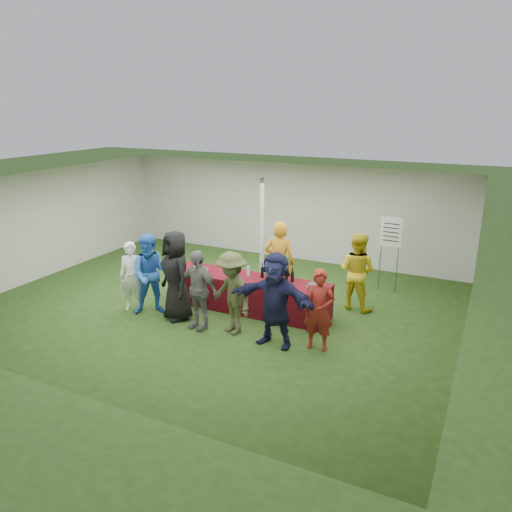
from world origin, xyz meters
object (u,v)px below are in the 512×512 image
at_px(staff_back, 357,271).
at_px(customer_5, 275,300).
at_px(dump_bucket, 314,288).
at_px(customer_4, 232,293).
at_px(wine_list_sign, 391,238).
at_px(customer_0, 132,277).
at_px(customer_6, 319,310).
at_px(staff_pourer, 279,263).
at_px(serving_table, 248,294).
at_px(customer_2, 176,275).
at_px(customer_1, 152,274).
at_px(customer_3, 198,290).

xyz_separation_m(staff_back, customer_5, (-0.88, -2.33, 0.04)).
bearing_deg(dump_bucket, staff_back, 69.65).
bearing_deg(customer_4, wine_list_sign, 84.14).
relative_size(customer_0, customer_6, 1.00).
xyz_separation_m(dump_bucket, staff_pourer, (-1.12, 0.89, 0.10)).
distance_m(wine_list_sign, customer_0, 5.90).
bearing_deg(serving_table, customer_4, -78.38).
distance_m(serving_table, customer_6, 2.24).
bearing_deg(customer_2, customer_0, -145.91).
bearing_deg(dump_bucket, customer_2, -163.64).
distance_m(staff_back, customer_1, 4.36).
bearing_deg(customer_2, staff_back, 64.92).
relative_size(serving_table, customer_6, 2.38).
bearing_deg(customer_4, customer_2, -158.31).
relative_size(wine_list_sign, customer_4, 1.10).
bearing_deg(dump_bucket, staff_pourer, 141.63).
height_order(customer_0, customer_6, customer_6).
distance_m(serving_table, customer_4, 1.23).
xyz_separation_m(serving_table, customer_0, (-2.23, -1.07, 0.38)).
height_order(wine_list_sign, customer_6, wine_list_sign).
bearing_deg(serving_table, wine_list_sign, 44.85).
xyz_separation_m(dump_bucket, customer_5, (-0.39, -1.00, 0.06)).
xyz_separation_m(customer_0, customer_1, (0.49, 0.04, 0.11)).
bearing_deg(staff_back, customer_5, 80.01).
distance_m(wine_list_sign, staff_pourer, 2.73).
height_order(wine_list_sign, customer_5, wine_list_sign).
bearing_deg(customer_1, dump_bucket, -19.60).
height_order(staff_back, customer_2, customer_2).
relative_size(customer_2, customer_3, 1.16).
distance_m(customer_4, customer_6, 1.73).
distance_m(wine_list_sign, customer_1, 5.48).
bearing_deg(customer_1, customer_3, -42.10).
relative_size(staff_back, customer_3, 1.06).
height_order(staff_pourer, customer_6, staff_pourer).
bearing_deg(serving_table, customer_1, -149.57).
height_order(serving_table, dump_bucket, dump_bucket).
distance_m(serving_table, customer_1, 2.08).
height_order(wine_list_sign, customer_3, wine_list_sign).
bearing_deg(customer_5, wine_list_sign, 74.24).
relative_size(customer_0, customer_3, 0.94).
relative_size(dump_bucket, customer_0, 0.16).
bearing_deg(customer_3, customer_1, -179.50).
height_order(customer_2, customer_5, customer_2).
distance_m(dump_bucket, customer_6, 0.89).
bearing_deg(wine_list_sign, dump_bucket, -108.61).
bearing_deg(wine_list_sign, staff_pourer, -138.52).
relative_size(customer_2, customer_4, 1.14).
bearing_deg(customer_2, customer_6, 31.25).
xyz_separation_m(dump_bucket, customer_6, (0.39, -0.79, -0.08)).
relative_size(customer_3, customer_6, 1.07).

